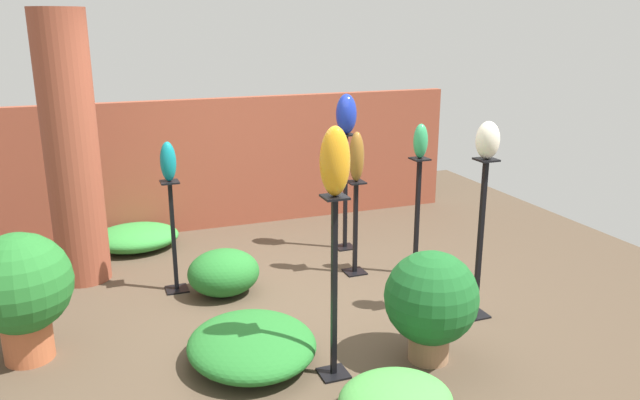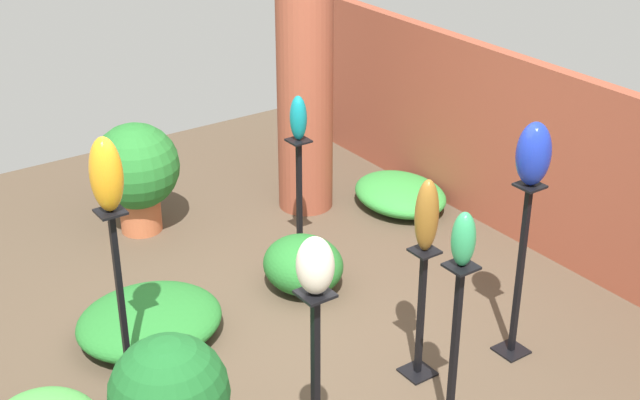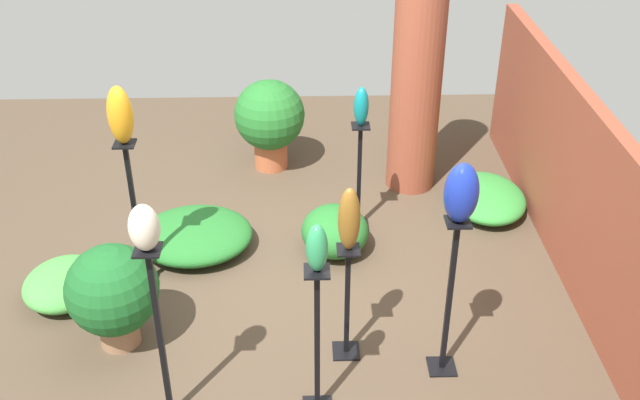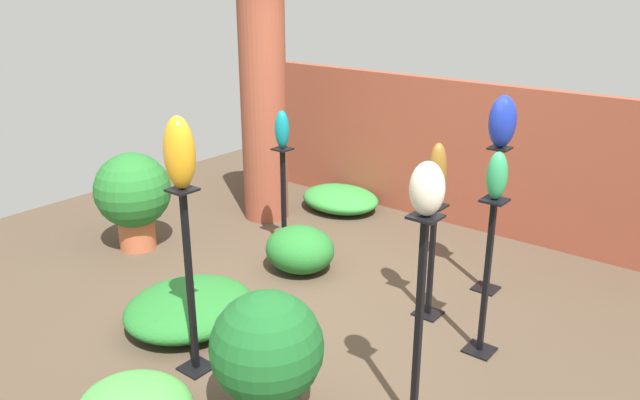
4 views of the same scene
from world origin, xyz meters
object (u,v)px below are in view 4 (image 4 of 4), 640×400
object	(u,v)px
art_vase_ivory	(427,189)
art_vase_amber	(179,153)
art_vase_cobalt	(502,122)
potted_plant_mid_left	(267,350)
pedestal_ivory	(418,335)
brick_pillar	(264,105)
pedestal_amber	(190,291)
pedestal_teal	(284,206)
art_vase_bronze	(437,174)
art_vase_teal	(282,130)
pedestal_bronze	(431,266)
pedestal_jade	(486,285)
art_vase_jade	(497,176)
potted_plant_back_center	(133,194)
pedestal_cobalt	(492,227)

from	to	relation	value
art_vase_ivory	art_vase_amber	size ratio (longest dim) A/B	0.65
art_vase_cobalt	potted_plant_mid_left	world-z (taller)	art_vase_cobalt
pedestal_ivory	brick_pillar	bearing A→B (deg)	146.79
pedestal_amber	art_vase_ivory	world-z (taller)	art_vase_ivory
pedestal_teal	art_vase_amber	xyz separation A→B (m)	(0.82, -1.85, 1.07)
brick_pillar	pedestal_amber	xyz separation A→B (m)	(1.61, -2.43, -0.66)
art_vase_amber	brick_pillar	bearing A→B (deg)	123.41
pedestal_teal	potted_plant_mid_left	size ratio (longest dim) A/B	1.25
art_vase_bronze	art_vase_teal	xyz separation A→B (m)	(-1.71, 0.21, 0.05)
pedestal_bronze	art_vase_ivory	bearing A→B (deg)	-64.71
pedestal_teal	pedestal_jade	bearing A→B (deg)	-10.85
art_vase_jade	potted_plant_back_center	world-z (taller)	art_vase_jade
pedestal_bronze	art_vase_teal	size ratio (longest dim) A/B	2.64
brick_pillar	pedestal_teal	distance (m)	1.26
pedestal_amber	art_vase_cobalt	bearing A→B (deg)	65.21
potted_plant_mid_left	pedestal_bronze	bearing A→B (deg)	84.66
art_vase_teal	pedestal_cobalt	bearing A→B (deg)	14.16
pedestal_amber	art_vase_jade	xyz separation A→B (m)	(1.44, 1.41, 0.72)
brick_pillar	pedestal_ivory	bearing A→B (deg)	-33.21
brick_pillar	art_vase_bronze	bearing A→B (deg)	-17.68
potted_plant_back_center	brick_pillar	bearing A→B (deg)	74.14
brick_pillar	pedestal_amber	world-z (taller)	brick_pillar
pedestal_amber	art_vase_bronze	bearing A→B (deg)	61.52
brick_pillar	art_vase_cobalt	bearing A→B (deg)	-2.39
potted_plant_back_center	pedestal_bronze	bearing A→B (deg)	12.41
pedestal_cobalt	pedestal_ivory	world-z (taller)	pedestal_ivory
art_vase_amber	potted_plant_mid_left	bearing A→B (deg)	-4.22
pedestal_ivory	art_vase_amber	world-z (taller)	art_vase_amber
brick_pillar	pedestal_cobalt	bearing A→B (deg)	-2.39
art_vase_teal	potted_plant_back_center	world-z (taller)	art_vase_teal
pedestal_cobalt	art_vase_amber	xyz separation A→B (m)	(-1.07, -2.32, 0.96)
art_vase_teal	pedestal_amber	bearing A→B (deg)	-66.04
art_vase_cobalt	art_vase_teal	world-z (taller)	art_vase_cobalt
pedestal_cobalt	art_vase_ivory	distance (m)	2.15
pedestal_teal	art_vase_ivory	world-z (taller)	art_vase_ivory
potted_plant_back_center	art_vase_amber	bearing A→B (deg)	-26.44
pedestal_teal	potted_plant_mid_left	bearing A→B (deg)	-50.76
pedestal_cobalt	pedestal_jade	world-z (taller)	pedestal_cobalt
art_vase_bronze	pedestal_jade	bearing A→B (deg)	-22.49
pedestal_cobalt	art_vase_ivory	world-z (taller)	art_vase_ivory
pedestal_amber	art_vase_ivory	xyz separation A→B (m)	(1.46, 0.43, 0.90)
art_vase_teal	pedestal_teal	bearing A→B (deg)	135.00
brick_pillar	art_vase_amber	size ratio (longest dim) A/B	5.49
potted_plant_mid_left	art_vase_ivory	bearing A→B (deg)	33.25
art_vase_teal	potted_plant_mid_left	xyz separation A→B (m)	(1.55, -1.90, -0.75)
art_vase_bronze	art_vase_teal	bearing A→B (deg)	173.13
pedestal_jade	pedestal_ivory	world-z (taller)	pedestal_ivory
art_vase_bronze	art_vase_teal	world-z (taller)	art_vase_bronze
art_vase_jade	pedestal_jade	bearing A→B (deg)	0.00
pedestal_jade	pedestal_cobalt	bearing A→B (deg)	111.79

